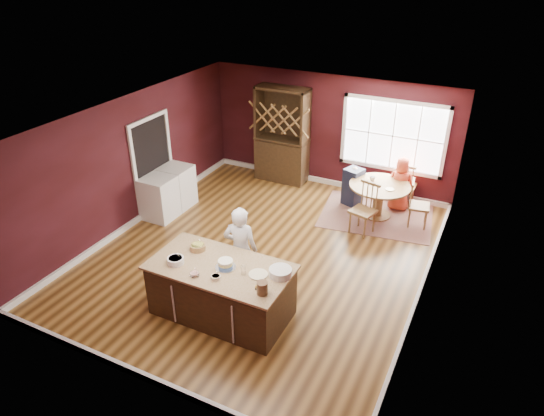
{
  "coord_description": "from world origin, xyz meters",
  "views": [
    {
      "loc": [
        3.62,
        -6.92,
        5.25
      ],
      "look_at": [
        0.2,
        -0.01,
        1.05
      ],
      "focal_mm": 32.0,
      "sensor_mm": 36.0,
      "label": 1
    }
  ],
  "objects": [
    {
      "name": "table_plate",
      "position": [
        1.81,
        2.29,
        0.76
      ],
      "size": [
        0.19,
        0.19,
        0.01
      ],
      "primitive_type": "cylinder",
      "color": "beige",
      "rests_on": "dining_table"
    },
    {
      "name": "toddler",
      "position": [
        0.82,
        2.78,
        0.81
      ],
      "size": [
        0.18,
        0.14,
        0.26
      ],
      "primitive_type": null,
      "color": "#8CA5BF",
      "rests_on": "high_chair"
    },
    {
      "name": "seated_woman",
      "position": [
        1.9,
        2.96,
        0.61
      ],
      "size": [
        0.62,
        0.43,
        1.23
      ],
      "primitive_type": "imported",
      "rotation": [
        0.0,
        0.0,
        3.2
      ],
      "color": "#D34A2E",
      "rests_on": "ground"
    },
    {
      "name": "stoneware_crock",
      "position": [
        1.09,
        -2.12,
        1.02
      ],
      "size": [
        0.16,
        0.16,
        0.19
      ],
      "primitive_type": "cylinder",
      "color": "brown",
      "rests_on": "kitchen_island"
    },
    {
      "name": "dinner_plate",
      "position": [
        0.84,
        -1.76,
        0.93
      ],
      "size": [
        0.29,
        0.29,
        0.02
      ],
      "primitive_type": "cylinder",
      "color": "beige",
      "rests_on": "kitchen_island"
    },
    {
      "name": "doorway",
      "position": [
        -2.97,
        0.6,
        1.02
      ],
      "size": [
        0.08,
        1.26,
        2.13
      ],
      "primitive_type": null,
      "color": "white",
      "rests_on": "room_shell"
    },
    {
      "name": "bowl_blue",
      "position": [
        -0.45,
        -2.05,
        0.97
      ],
      "size": [
        0.26,
        0.26,
        0.1
      ],
      "primitive_type": "cylinder",
      "color": "white",
      "rests_on": "kitchen_island"
    },
    {
      "name": "high_chair",
      "position": [
        0.9,
        2.73,
        0.45
      ],
      "size": [
        0.47,
        0.47,
        0.9
      ],
      "primitive_type": null,
      "rotation": [
        0.0,
        0.0,
        -0.34
      ],
      "color": "#1C253A",
      "rests_on": "ground"
    },
    {
      "name": "bowl_olive",
      "position": [
        0.32,
        -2.12,
        0.95
      ],
      "size": [
        0.15,
        0.15,
        0.05
      ],
      "primitive_type": "cylinder",
      "color": "white",
      "rests_on": "kitchen_island"
    },
    {
      "name": "white_tub",
      "position": [
        1.14,
        -1.63,
        0.98
      ],
      "size": [
        0.34,
        0.34,
        0.12
      ],
      "primitive_type": "cylinder",
      "color": "white",
      "rests_on": "kitchen_island"
    },
    {
      "name": "chair_north",
      "position": [
        1.97,
        3.21,
        0.53
      ],
      "size": [
        0.44,
        0.42,
        1.05
      ],
      "primitive_type": null,
      "rotation": [
        0.0,
        0.0,
        3.14
      ],
      "color": "#995F35",
      "rests_on": "ground"
    },
    {
      "name": "table_cup",
      "position": [
        1.36,
        2.57,
        0.8
      ],
      "size": [
        0.16,
        0.16,
        0.1
      ],
      "primitive_type": "imported",
      "rotation": [
        0.0,
        0.0,
        0.35
      ],
      "color": "white",
      "rests_on": "dining_table"
    },
    {
      "name": "dryer",
      "position": [
        -2.64,
        0.92,
        0.47
      ],
      "size": [
        0.65,
        0.63,
        0.94
      ],
      "primitive_type": "cube",
      "color": "white",
      "rests_on": "ground"
    },
    {
      "name": "hutch",
      "position": [
        -1.12,
        3.22,
        1.17
      ],
      "size": [
        1.28,
        0.53,
        2.35
      ],
      "primitive_type": "cube",
      "color": "#412A15",
      "rests_on": "ground"
    },
    {
      "name": "washer",
      "position": [
        -2.64,
        0.28,
        0.47
      ],
      "size": [
        0.65,
        0.62,
        0.94
      ],
      "primitive_type": "cube",
      "color": "white",
      "rests_on": "ground"
    },
    {
      "name": "rug",
      "position": [
        1.57,
        2.43,
        0.01
      ],
      "size": [
        2.57,
        2.12,
        0.01
      ],
      "primitive_type": "cube",
      "rotation": [
        0.0,
        0.0,
        0.14
      ],
      "color": "brown",
      "rests_on": "ground"
    },
    {
      "name": "bowl_yellow",
      "position": [
        -0.36,
        -1.58,
        0.97
      ],
      "size": [
        0.26,
        0.26,
        0.1
      ],
      "primitive_type": "cylinder",
      "color": "olive",
      "rests_on": "kitchen_island"
    },
    {
      "name": "window",
      "position": [
        1.5,
        3.47,
        1.5
      ],
      "size": [
        2.36,
        0.1,
        1.66
      ],
      "primitive_type": null,
      "color": "white",
      "rests_on": "room_shell"
    },
    {
      "name": "dining_table",
      "position": [
        1.57,
        2.43,
        0.53
      ],
      "size": [
        1.3,
        1.3,
        0.75
      ],
      "color": "olive",
      "rests_on": "ground"
    },
    {
      "name": "bowl_pink",
      "position": [
        0.0,
        -2.2,
        0.95
      ],
      "size": [
        0.15,
        0.15,
        0.05
      ],
      "primitive_type": "cylinder",
      "color": "silver",
      "rests_on": "kitchen_island"
    },
    {
      "name": "kitchen_island",
      "position": [
        0.21,
        -1.82,
        0.44
      ],
      "size": [
        2.21,
        1.16,
        0.92
      ],
      "color": "#422D18",
      "rests_on": "ground"
    },
    {
      "name": "chair_east",
      "position": [
        2.44,
        2.39,
        0.51
      ],
      "size": [
        0.47,
        0.49,
        1.03
      ],
      "primitive_type": null,
      "rotation": [
        0.0,
        0.0,
        1.73
      ],
      "color": "#96603D",
      "rests_on": "ground"
    },
    {
      "name": "baker",
      "position": [
        0.16,
        -1.11,
        0.79
      ],
      "size": [
        0.65,
        0.5,
        1.58
      ],
      "primitive_type": "imported",
      "rotation": [
        0.0,
        0.0,
        3.38
      ],
      "color": "silver",
      "rests_on": "ground"
    },
    {
      "name": "room_shell",
      "position": [
        0.0,
        0.0,
        1.35
      ],
      "size": [
        7.0,
        7.0,
        7.0
      ],
      "color": "olive",
      "rests_on": "ground"
    },
    {
      "name": "toy_figurine",
      "position": [
        0.97,
        -2.07,
        0.96
      ],
      "size": [
        0.04,
        0.04,
        0.07
      ],
      "primitive_type": null,
      "color": "gold",
      "rests_on": "kitchen_island"
    },
    {
      "name": "layer_cake",
      "position": [
        0.31,
        -1.81,
        0.99
      ],
      "size": [
        0.32,
        0.32,
        0.13
      ],
      "primitive_type": null,
      "color": "white",
      "rests_on": "kitchen_island"
    },
    {
      "name": "drinking_glass",
      "position": [
        0.63,
        -1.84,
        1.0
      ],
      "size": [
        0.08,
        0.08,
        0.15
      ],
      "primitive_type": "cylinder",
      "color": "silver",
      "rests_on": "kitchen_island"
    },
    {
      "name": "chair_south",
      "position": [
        1.47,
        1.59,
        0.55
      ],
      "size": [
        0.56,
        0.54,
        1.1
      ],
      "primitive_type": null,
      "rotation": [
        0.0,
        0.0,
        -0.26
      ],
      "color": "olive",
      "rests_on": "ground"
    }
  ]
}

